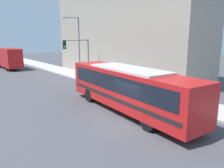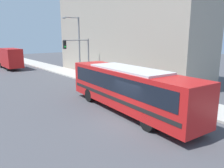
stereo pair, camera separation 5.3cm
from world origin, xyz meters
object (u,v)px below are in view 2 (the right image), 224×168
object	(u,v)px
traffic_light_pole	(80,52)
parking_meter	(101,75)
street_lamp	(77,43)
fire_hydrant	(150,93)
city_bus	(128,86)
delivery_truck	(10,58)
pedestrian_near_corner	(108,75)

from	to	relation	value
traffic_light_pole	parking_meter	world-z (taller)	traffic_light_pole
street_lamp	fire_hydrant	bearing A→B (deg)	-89.86
city_bus	traffic_light_pole	xyz separation A→B (m)	(2.58, 10.84, 1.67)
traffic_light_pole	fire_hydrant	bearing A→B (deg)	-83.98
city_bus	fire_hydrant	size ratio (longest dim) A/B	16.02
delivery_truck	traffic_light_pole	xyz separation A→B (m)	(3.41, -16.42, 1.68)
parking_meter	pedestrian_near_corner	size ratio (longest dim) A/B	0.78
fire_hydrant	street_lamp	world-z (taller)	street_lamp
parking_meter	pedestrian_near_corner	world-z (taller)	pedestrian_near_corner
traffic_light_pole	street_lamp	xyz separation A→B (m)	(1.00, 2.21, 0.99)
fire_hydrant	parking_meter	bearing A→B (deg)	90.00
fire_hydrant	traffic_light_pole	xyz separation A→B (m)	(-1.03, 9.76, 2.96)
delivery_truck	fire_hydrant	world-z (taller)	delivery_truck
fire_hydrant	traffic_light_pole	size ratio (longest dim) A/B	0.15
delivery_truck	traffic_light_pole	size ratio (longest dim) A/B	1.54
parking_meter	street_lamp	world-z (taller)	street_lamp
city_bus	delivery_truck	bearing A→B (deg)	96.53
traffic_light_pole	street_lamp	distance (m)	2.62
city_bus	delivery_truck	world-z (taller)	delivery_truck
fire_hydrant	city_bus	bearing A→B (deg)	-163.40
fire_hydrant	traffic_light_pole	world-z (taller)	traffic_light_pole
delivery_truck	fire_hydrant	size ratio (longest dim) A/B	9.97
parking_meter	pedestrian_near_corner	xyz separation A→B (m)	(0.83, -0.03, -0.02)
traffic_light_pole	street_lamp	world-z (taller)	street_lamp
delivery_truck	traffic_light_pole	world-z (taller)	traffic_light_pole
street_lamp	city_bus	bearing A→B (deg)	-105.35
delivery_truck	fire_hydrant	distance (m)	26.59
parking_meter	street_lamp	size ratio (longest dim) A/B	0.19
delivery_truck	parking_meter	xyz separation A→B (m)	(4.44, -19.14, -0.71)
fire_hydrant	delivery_truck	bearing A→B (deg)	99.63
fire_hydrant	parking_meter	distance (m)	7.06
city_bus	traffic_light_pole	world-z (taller)	traffic_light_pole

